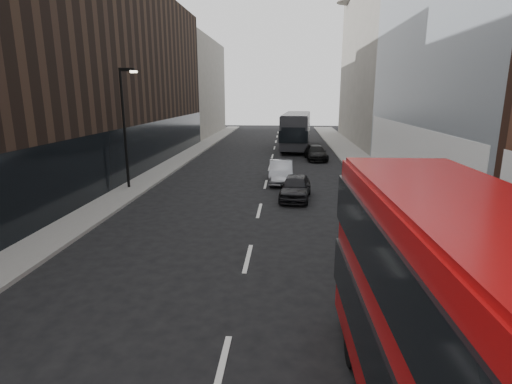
% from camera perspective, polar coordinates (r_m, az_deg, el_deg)
% --- Properties ---
extents(sidewalk_right, '(3.00, 80.00, 0.15)m').
position_cam_1_polar(sidewalk_right, '(31.31, 15.74, 2.97)').
color(sidewalk_right, slate).
rests_on(sidewalk_right, ground).
extents(sidewalk_left, '(2.00, 80.00, 0.15)m').
position_cam_1_polar(sidewalk_left, '(32.06, -12.58, 3.41)').
color(sidewalk_left, slate).
rests_on(sidewalk_left, ground).
extents(building_modern_block, '(5.03, 22.00, 20.00)m').
position_cam_1_polar(building_modern_block, '(28.39, 27.24, 20.92)').
color(building_modern_block, '#949A9E').
rests_on(building_modern_block, ground).
extents(building_victorian, '(6.50, 24.00, 21.00)m').
position_cam_1_polar(building_victorian, '(50.35, 16.73, 17.79)').
color(building_victorian, slate).
rests_on(building_victorian, ground).
extents(building_left_mid, '(5.00, 24.00, 14.00)m').
position_cam_1_polar(building_left_mid, '(37.45, -16.21, 15.31)').
color(building_left_mid, black).
rests_on(building_left_mid, ground).
extents(building_left_far, '(5.00, 20.00, 13.00)m').
position_cam_1_polar(building_left_far, '(58.59, -8.52, 14.48)').
color(building_left_far, slate).
rests_on(building_left_far, ground).
extents(street_lamp, '(1.06, 0.22, 7.00)m').
position_cam_1_polar(street_lamp, '(25.09, -18.20, 9.70)').
color(street_lamp, black).
rests_on(street_lamp, sidewalk_left).
extents(red_bus, '(2.70, 10.61, 4.26)m').
position_cam_1_polar(red_bus, '(6.07, 31.57, -21.72)').
color(red_bus, '#A90A0B').
rests_on(red_bus, ground).
extents(grey_bus, '(3.54, 11.70, 3.73)m').
position_cam_1_polar(grey_bus, '(43.01, 5.78, 8.83)').
color(grey_bus, black).
rests_on(grey_bus, ground).
extents(car_a, '(1.98, 4.08, 1.34)m').
position_cam_1_polar(car_a, '(22.25, 5.68, 0.72)').
color(car_a, black).
rests_on(car_a, ground).
extents(car_b, '(1.56, 4.31, 1.41)m').
position_cam_1_polar(car_b, '(26.41, 3.57, 2.92)').
color(car_b, gray).
rests_on(car_b, ground).
extents(car_c, '(2.06, 4.42, 1.25)m').
position_cam_1_polar(car_c, '(35.89, 8.54, 5.56)').
color(car_c, black).
rests_on(car_c, ground).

